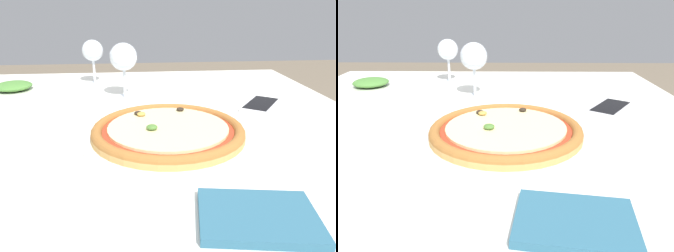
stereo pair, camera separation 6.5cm
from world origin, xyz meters
The scene contains 7 objects.
dining_table centered at (0.00, 0.00, 0.65)m, with size 1.13×1.19×0.74m.
pizza_plate centered at (0.07, -0.09, 0.75)m, with size 0.34×0.34×0.04m.
wine_glass_far_left centered at (-0.13, 0.41, 0.84)m, with size 0.07×0.07×0.15m.
wine_glass_far_right centered at (-0.02, 0.22, 0.85)m, with size 0.08×0.08×0.16m.
cell_phone centered at (0.34, 0.10, 0.74)m, with size 0.14×0.16×0.01m.
side_plate centered at (-0.36, 0.31, 0.75)m, with size 0.19×0.19×0.04m.
napkin_folded centered at (0.16, -0.37, 0.74)m, with size 0.16×0.13×0.01m.
Camera 2 is at (0.08, -0.71, 1.00)m, focal length 35.00 mm.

